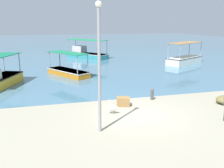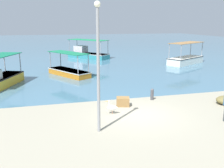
{
  "view_description": "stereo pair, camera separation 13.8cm",
  "coord_description": "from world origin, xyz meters",
  "px_view_note": "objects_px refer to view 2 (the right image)",
  "views": [
    {
      "loc": [
        -4.87,
        -12.23,
        5.0
      ],
      "look_at": [
        -0.64,
        3.65,
        0.91
      ],
      "focal_mm": 40.0,
      "sensor_mm": 36.0,
      "label": 1
    },
    {
      "loc": [
        -4.74,
        -12.26,
        5.0
      ],
      "look_at": [
        -0.64,
        3.65,
        0.91
      ],
      "focal_mm": 40.0,
      "sensor_mm": 36.0,
      "label": 2
    }
  ],
  "objects_px": {
    "fishing_boat_far_right": "(87,53)",
    "lamp_post": "(98,62)",
    "cargo_crate": "(123,102)",
    "mooring_bollard": "(152,94)",
    "fishing_boat_center": "(186,59)",
    "pelican": "(112,107)",
    "fishing_boat_far_left": "(69,71)"
  },
  "relations": [
    {
      "from": "lamp_post",
      "to": "fishing_boat_far_left",
      "type": "bearing_deg",
      "value": 91.17
    },
    {
      "from": "fishing_boat_far_left",
      "to": "cargo_crate",
      "type": "bearing_deg",
      "value": -76.23
    },
    {
      "from": "fishing_boat_far_right",
      "to": "fishing_boat_center",
      "type": "bearing_deg",
      "value": -37.26
    },
    {
      "from": "lamp_post",
      "to": "mooring_bollard",
      "type": "xyz_separation_m",
      "value": [
        4.37,
        3.92,
        -2.88
      ]
    },
    {
      "from": "fishing_boat_far_left",
      "to": "fishing_boat_far_right",
      "type": "distance_m",
      "value": 12.2
    },
    {
      "from": "lamp_post",
      "to": "mooring_bollard",
      "type": "bearing_deg",
      "value": 41.89
    },
    {
      "from": "fishing_boat_far_right",
      "to": "cargo_crate",
      "type": "height_order",
      "value": "fishing_boat_far_right"
    },
    {
      "from": "lamp_post",
      "to": "mooring_bollard",
      "type": "height_order",
      "value": "lamp_post"
    },
    {
      "from": "fishing_boat_center",
      "to": "fishing_boat_far_right",
      "type": "xyz_separation_m",
      "value": [
        -10.88,
        8.28,
        0.07
      ]
    },
    {
      "from": "fishing_boat_far_left",
      "to": "cargo_crate",
      "type": "distance_m",
      "value": 10.15
    },
    {
      "from": "fishing_boat_center",
      "to": "lamp_post",
      "type": "bearing_deg",
      "value": -130.8
    },
    {
      "from": "fishing_boat_far_left",
      "to": "lamp_post",
      "type": "height_order",
      "value": "lamp_post"
    },
    {
      "from": "lamp_post",
      "to": "fishing_boat_center",
      "type": "bearing_deg",
      "value": 49.2
    },
    {
      "from": "fishing_boat_far_left",
      "to": "mooring_bollard",
      "type": "distance_m",
      "value": 10.25
    },
    {
      "from": "mooring_bollard",
      "to": "cargo_crate",
      "type": "height_order",
      "value": "mooring_bollard"
    },
    {
      "from": "fishing_boat_far_left",
      "to": "pelican",
      "type": "xyz_separation_m",
      "value": [
        1.42,
        -11.0,
        -0.09
      ]
    },
    {
      "from": "fishing_boat_far_left",
      "to": "pelican",
      "type": "distance_m",
      "value": 11.09
    },
    {
      "from": "fishing_boat_far_right",
      "to": "pelican",
      "type": "xyz_separation_m",
      "value": [
        -2.16,
        -22.66,
        -0.26
      ]
    },
    {
      "from": "fishing_boat_center",
      "to": "fishing_boat_far_left",
      "type": "bearing_deg",
      "value": -166.83
    },
    {
      "from": "fishing_boat_far_left",
      "to": "mooring_bollard",
      "type": "xyz_separation_m",
      "value": [
        4.64,
        -9.14,
        -0.05
      ]
    },
    {
      "from": "fishing_boat_far_right",
      "to": "lamp_post",
      "type": "distance_m",
      "value": 25.08
    },
    {
      "from": "pelican",
      "to": "mooring_bollard",
      "type": "height_order",
      "value": "pelican"
    },
    {
      "from": "pelican",
      "to": "cargo_crate",
      "type": "bearing_deg",
      "value": 48.94
    },
    {
      "from": "mooring_bollard",
      "to": "fishing_boat_far_left",
      "type": "bearing_deg",
      "value": 116.93
    },
    {
      "from": "lamp_post",
      "to": "mooring_bollard",
      "type": "relative_size",
      "value": 7.61
    },
    {
      "from": "fishing_boat_far_left",
      "to": "cargo_crate",
      "type": "height_order",
      "value": "fishing_boat_far_left"
    },
    {
      "from": "lamp_post",
      "to": "fishing_boat_far_right",
      "type": "bearing_deg",
      "value": 82.38
    },
    {
      "from": "fishing_boat_center",
      "to": "lamp_post",
      "type": "relative_size",
      "value": 0.97
    },
    {
      "from": "fishing_boat_far_right",
      "to": "cargo_crate",
      "type": "bearing_deg",
      "value": -93.08
    },
    {
      "from": "fishing_boat_far_right",
      "to": "pelican",
      "type": "distance_m",
      "value": 22.77
    },
    {
      "from": "fishing_boat_far_left",
      "to": "fishing_boat_center",
      "type": "xyz_separation_m",
      "value": [
        14.46,
        3.38,
        0.11
      ]
    },
    {
      "from": "fishing_boat_center",
      "to": "cargo_crate",
      "type": "distance_m",
      "value": 17.9
    }
  ]
}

